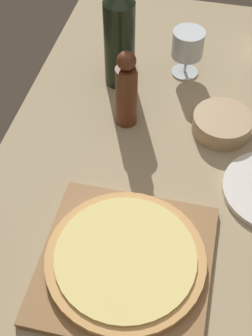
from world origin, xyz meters
name	(u,v)px	position (x,y,z in m)	size (l,w,h in m)	color
ground_plane	(149,324)	(0.00, 0.00, 0.00)	(12.00, 12.00, 0.00)	#382D23
dining_table	(159,219)	(0.00, 0.00, 0.67)	(0.86, 1.73, 0.76)	#9E8966
cutting_board	(125,263)	(-0.04, -0.19, 0.77)	(0.35, 0.35, 0.02)	olive
pizza	(125,258)	(-0.04, -0.19, 0.79)	(0.33, 0.33, 0.02)	tan
wine_bottle	(119,37)	(-0.19, 0.39, 0.91)	(0.08, 0.08, 0.36)	black
pepper_mill	(126,91)	(-0.13, 0.23, 0.86)	(0.06, 0.06, 0.22)	#5B2D19
wine_glass	(188,45)	(-0.01, 0.46, 0.85)	(0.09, 0.09, 0.14)	silver
small_bowl	(222,124)	(0.11, 0.25, 0.78)	(0.15, 0.15, 0.05)	tan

